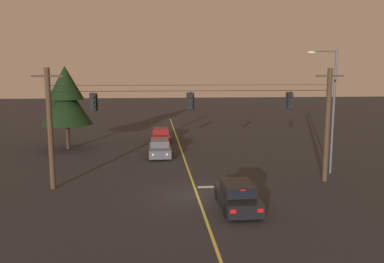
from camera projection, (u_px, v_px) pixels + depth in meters
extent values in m
plane|color=#28282B|center=(198.00, 196.00, 22.15)|extent=(180.00, 180.00, 0.00)
cube|color=#D1C64C|center=(186.00, 163.00, 30.29)|extent=(0.14, 60.00, 0.01)
cube|color=silver|center=(225.00, 186.00, 23.98)|extent=(3.40, 0.36, 0.01)
cylinder|color=#423021|center=(50.00, 129.00, 23.01)|extent=(0.32, 0.32, 7.33)
cube|color=#423021|center=(47.00, 76.00, 22.53)|extent=(1.80, 0.12, 0.12)
cylinder|color=slate|center=(47.00, 82.00, 22.59)|extent=(0.12, 0.12, 0.18)
cylinder|color=#423021|center=(327.00, 126.00, 24.67)|extent=(0.32, 0.32, 7.33)
cube|color=#423021|center=(330.00, 76.00, 24.20)|extent=(1.80, 0.12, 0.12)
cylinder|color=slate|center=(330.00, 82.00, 24.25)|extent=(0.12, 0.12, 0.18)
cylinder|color=black|center=(194.00, 91.00, 23.50)|extent=(17.28, 0.03, 0.03)
cylinder|color=black|center=(194.00, 85.00, 23.45)|extent=(17.28, 0.02, 0.02)
cylinder|color=black|center=(93.00, 93.00, 22.93)|extent=(0.04, 0.04, 0.18)
cube|color=black|center=(93.00, 102.00, 23.02)|extent=(0.32, 0.26, 0.96)
cube|color=black|center=(94.00, 102.00, 23.16)|extent=(0.48, 0.03, 1.12)
sphere|color=#380A0A|center=(93.00, 98.00, 22.82)|extent=(0.17, 0.17, 0.17)
cylinder|color=black|center=(92.00, 97.00, 22.77)|extent=(0.20, 0.10, 0.20)
sphere|color=#3D280A|center=(93.00, 103.00, 22.86)|extent=(0.17, 0.17, 0.17)
cylinder|color=black|center=(93.00, 102.00, 22.81)|extent=(0.20, 0.10, 0.20)
sphere|color=#1ED83F|center=(93.00, 107.00, 22.90)|extent=(0.17, 0.17, 0.17)
cylinder|color=black|center=(93.00, 107.00, 22.86)|extent=(0.20, 0.10, 0.20)
cylinder|color=black|center=(191.00, 92.00, 23.50)|extent=(0.04, 0.04, 0.18)
cube|color=black|center=(191.00, 102.00, 23.58)|extent=(0.32, 0.26, 0.96)
cube|color=black|center=(190.00, 102.00, 23.73)|extent=(0.48, 0.03, 1.12)
sphere|color=#380A0A|center=(191.00, 97.00, 23.38)|extent=(0.17, 0.17, 0.17)
cylinder|color=black|center=(191.00, 96.00, 23.34)|extent=(0.20, 0.10, 0.20)
sphere|color=#3D280A|center=(191.00, 102.00, 23.43)|extent=(0.17, 0.17, 0.17)
cylinder|color=black|center=(191.00, 101.00, 23.38)|extent=(0.20, 0.10, 0.20)
sphere|color=#1ED83F|center=(191.00, 107.00, 23.47)|extent=(0.17, 0.17, 0.17)
cylinder|color=black|center=(191.00, 106.00, 23.42)|extent=(0.20, 0.10, 0.20)
cylinder|color=black|center=(290.00, 92.00, 24.10)|extent=(0.04, 0.04, 0.18)
cube|color=black|center=(290.00, 101.00, 24.19)|extent=(0.32, 0.26, 0.96)
cube|color=black|center=(289.00, 101.00, 24.33)|extent=(0.48, 0.03, 1.12)
sphere|color=#380A0A|center=(291.00, 97.00, 23.99)|extent=(0.17, 0.17, 0.17)
cylinder|color=black|center=(291.00, 96.00, 23.94)|extent=(0.20, 0.10, 0.20)
sphere|color=#3D280A|center=(291.00, 101.00, 24.03)|extent=(0.17, 0.17, 0.17)
cylinder|color=black|center=(291.00, 101.00, 23.99)|extent=(0.20, 0.10, 0.20)
sphere|color=#1ED83F|center=(291.00, 106.00, 24.08)|extent=(0.17, 0.17, 0.17)
cylinder|color=black|center=(291.00, 105.00, 24.03)|extent=(0.20, 0.10, 0.20)
cube|color=black|center=(237.00, 198.00, 20.14)|extent=(1.80, 4.30, 0.68)
cube|color=black|center=(238.00, 188.00, 19.93)|extent=(1.51, 2.15, 0.54)
cube|color=black|center=(234.00, 183.00, 20.85)|extent=(1.40, 0.21, 0.48)
cube|color=black|center=(242.00, 194.00, 18.88)|extent=(1.37, 0.18, 0.46)
cylinder|color=black|center=(218.00, 194.00, 21.40)|extent=(0.22, 0.64, 0.64)
cylinder|color=black|center=(246.00, 193.00, 21.55)|extent=(0.22, 0.64, 0.64)
cylinder|color=black|center=(227.00, 211.00, 18.78)|extent=(0.22, 0.64, 0.64)
cylinder|color=black|center=(259.00, 210.00, 18.93)|extent=(0.22, 0.64, 0.64)
cube|color=red|center=(233.00, 212.00, 17.93)|extent=(0.28, 0.03, 0.18)
cube|color=red|center=(260.00, 211.00, 18.06)|extent=(0.28, 0.03, 0.18)
cube|color=red|center=(243.00, 190.00, 18.74)|extent=(0.24, 0.04, 0.06)
cube|color=#4C4C51|center=(160.00, 150.00, 32.76)|extent=(1.80, 4.30, 0.68)
cube|color=#4C4C51|center=(160.00, 143.00, 32.79)|extent=(1.51, 2.15, 0.54)
cube|color=black|center=(160.00, 145.00, 31.87)|extent=(1.40, 0.21, 0.48)
cube|color=black|center=(160.00, 141.00, 33.84)|extent=(1.37, 0.18, 0.46)
cylinder|color=black|center=(170.00, 155.00, 31.56)|extent=(0.22, 0.64, 0.64)
cylinder|color=black|center=(150.00, 156.00, 31.40)|extent=(0.22, 0.64, 0.64)
cylinder|color=black|center=(169.00, 149.00, 34.18)|extent=(0.22, 0.64, 0.64)
cylinder|color=black|center=(151.00, 149.00, 34.03)|extent=(0.22, 0.64, 0.64)
sphere|color=white|center=(167.00, 155.00, 30.67)|extent=(0.20, 0.20, 0.20)
sphere|color=white|center=(153.00, 155.00, 30.57)|extent=(0.20, 0.20, 0.20)
cube|color=maroon|center=(161.00, 137.00, 39.67)|extent=(1.80, 4.30, 0.68)
cube|color=maroon|center=(161.00, 131.00, 39.70)|extent=(1.51, 2.15, 0.54)
cube|color=black|center=(161.00, 132.00, 38.78)|extent=(1.40, 0.21, 0.48)
cube|color=black|center=(161.00, 129.00, 40.75)|extent=(1.37, 0.18, 0.46)
cylinder|color=black|center=(169.00, 141.00, 38.47)|extent=(0.22, 0.64, 0.64)
cylinder|color=black|center=(153.00, 141.00, 38.31)|extent=(0.22, 0.64, 0.64)
cylinder|color=black|center=(168.00, 136.00, 41.09)|extent=(0.22, 0.64, 0.64)
cylinder|color=black|center=(153.00, 137.00, 40.94)|extent=(0.22, 0.64, 0.64)
sphere|color=white|center=(167.00, 140.00, 37.58)|extent=(0.20, 0.20, 0.20)
sphere|color=white|center=(155.00, 140.00, 37.48)|extent=(0.20, 0.20, 0.20)
cylinder|color=#4C4F54|center=(333.00, 113.00, 26.51)|extent=(0.16, 0.16, 8.58)
cylinder|color=#4C4F54|center=(324.00, 51.00, 25.80)|extent=(1.80, 0.10, 0.10)
ellipsoid|color=beige|center=(312.00, 53.00, 25.74)|extent=(0.56, 0.30, 0.22)
cylinder|color=#332316|center=(68.00, 135.00, 35.75)|extent=(0.36, 0.36, 2.64)
cone|color=black|center=(66.00, 104.00, 35.33)|extent=(4.67, 4.67, 3.74)
cone|color=black|center=(65.00, 83.00, 35.03)|extent=(3.27, 3.27, 3.04)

